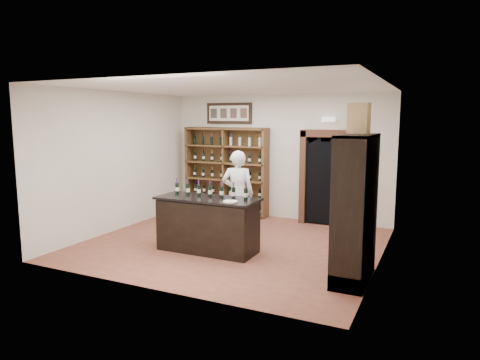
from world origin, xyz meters
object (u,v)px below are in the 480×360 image
object	(u,v)px
wine_shelf	(227,171)
side_cabinet	(357,232)
tasting_counter	(208,225)
wine_crate	(359,118)
counter_bottle_0	(177,188)
shopkeeper	(238,194)

from	to	relation	value
wine_shelf	side_cabinet	distance (m)	5.02
tasting_counter	side_cabinet	distance (m)	2.75
tasting_counter	side_cabinet	size ratio (longest dim) A/B	0.85
side_cabinet	wine_crate	bearing A→B (deg)	108.79
wine_shelf	counter_bottle_0	xyz separation A→B (m)	(0.38, -2.83, 0.01)
shopkeeper	wine_shelf	bearing A→B (deg)	-74.56
counter_bottle_0	side_cabinet	world-z (taller)	side_cabinet
tasting_counter	wine_shelf	bearing A→B (deg)	110.56
shopkeeper	wine_crate	xyz separation A→B (m)	(2.58, -1.21, 1.53)
counter_bottle_0	wine_crate	xyz separation A→B (m)	(3.37, -0.19, 1.32)
counter_bottle_0	shopkeeper	xyz separation A→B (m)	(0.80, 1.02, -0.21)
tasting_counter	shopkeeper	world-z (taller)	shopkeeper
wine_crate	counter_bottle_0	bearing A→B (deg)	-167.06
tasting_counter	counter_bottle_0	xyz separation A→B (m)	(-0.72, 0.10, 0.61)
counter_bottle_0	shopkeeper	bearing A→B (deg)	52.08
wine_crate	shopkeeper	bearing A→B (deg)	170.99
wine_shelf	shopkeeper	distance (m)	2.17
counter_bottle_0	side_cabinet	size ratio (longest dim) A/B	0.14
counter_bottle_0	shopkeeper	world-z (taller)	shopkeeper
side_cabinet	wine_shelf	bearing A→B (deg)	139.79
wine_shelf	tasting_counter	world-z (taller)	wine_shelf
counter_bottle_0	wine_shelf	bearing A→B (deg)	97.64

